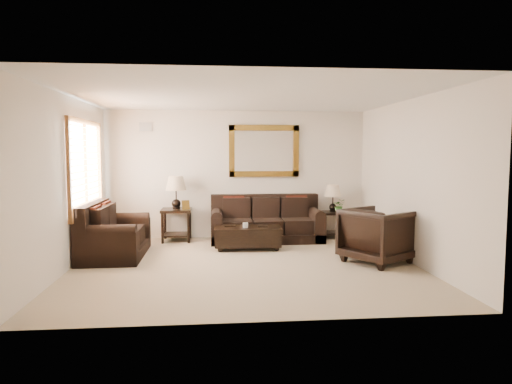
{
  "coord_description": "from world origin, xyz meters",
  "views": [
    {
      "loc": [
        -0.5,
        -7.24,
        1.82
      ],
      "look_at": [
        0.23,
        0.6,
        1.14
      ],
      "focal_mm": 32.0,
      "sensor_mm": 36.0,
      "label": 1
    }
  ],
  "objects": [
    {
      "name": "loveseat",
      "position": [
        -2.29,
        0.85,
        0.35
      ],
      "size": [
        1.0,
        1.69,
        0.95
      ],
      "rotation": [
        0.0,
        0.0,
        1.57
      ],
      "color": "black",
      "rests_on": "room"
    },
    {
      "name": "potted_plant",
      "position": [
        2.14,
        2.11,
        0.67
      ],
      "size": [
        0.29,
        0.31,
        0.22
      ],
      "primitive_type": "imported",
      "rotation": [
        0.0,
        0.0,
        -0.15
      ],
      "color": "#2A6021",
      "rests_on": "end_table_right"
    },
    {
      "name": "air_vent",
      "position": [
        -1.9,
        2.48,
        2.35
      ],
      "size": [
        0.25,
        0.02,
        0.18
      ],
      "primitive_type": "cube",
      "color": "#999999",
      "rests_on": "room"
    },
    {
      "name": "window",
      "position": [
        -2.7,
        0.9,
        1.55
      ],
      "size": [
        0.07,
        1.96,
        1.66
      ],
      "color": "white",
      "rests_on": "room"
    },
    {
      "name": "end_table_right",
      "position": [
        2.03,
        2.2,
        0.74
      ],
      "size": [
        0.52,
        0.52,
        1.13
      ],
      "color": "black",
      "rests_on": "room"
    },
    {
      "name": "armchair",
      "position": [
        2.2,
        -0.02,
        0.5
      ],
      "size": [
        1.29,
        1.31,
        1.0
      ],
      "primitive_type": "imported",
      "rotation": [
        0.0,
        0.0,
        2.14
      ],
      "color": "black",
      "rests_on": "floor"
    },
    {
      "name": "sofa",
      "position": [
        0.58,
        2.05,
        0.34
      ],
      "size": [
        2.28,
        0.98,
        0.93
      ],
      "color": "black",
      "rests_on": "room"
    },
    {
      "name": "room",
      "position": [
        0.0,
        0.0,
        1.35
      ],
      "size": [
        5.51,
        5.01,
        2.71
      ],
      "color": "gray",
      "rests_on": "ground"
    },
    {
      "name": "mirror",
      "position": [
        0.58,
        2.47,
        1.85
      ],
      "size": [
        1.5,
        0.06,
        1.1
      ],
      "color": "#513610",
      "rests_on": "room"
    },
    {
      "name": "end_table_left",
      "position": [
        -1.26,
        2.16,
        0.87
      ],
      "size": [
        0.61,
        0.61,
        1.34
      ],
      "color": "black",
      "rests_on": "room"
    },
    {
      "name": "coffee_table",
      "position": [
        0.13,
        1.24,
        0.26
      ],
      "size": [
        1.27,
        0.71,
        0.53
      ],
      "rotation": [
        0.0,
        0.0,
        -0.03
      ],
      "color": "black",
      "rests_on": "room"
    }
  ]
}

